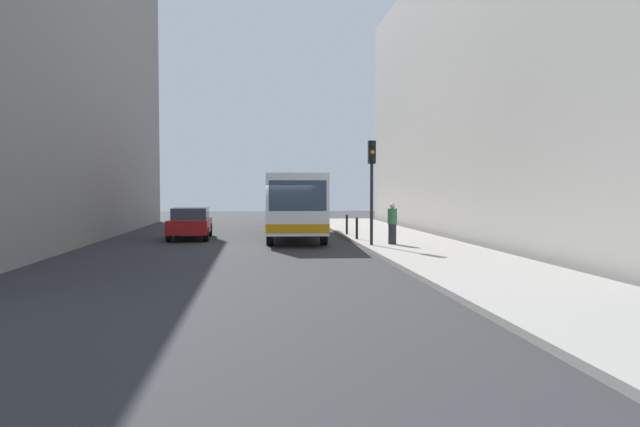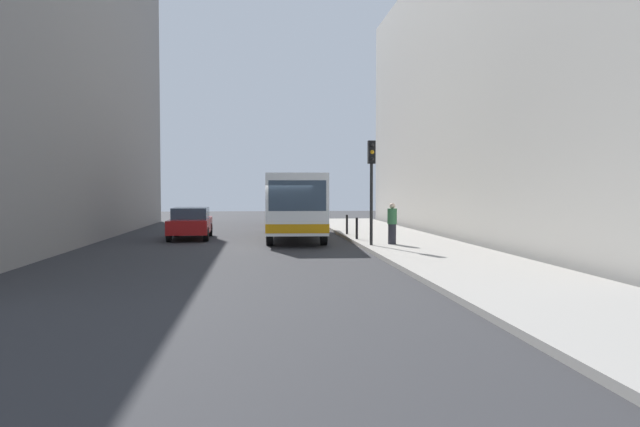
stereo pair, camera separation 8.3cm
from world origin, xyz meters
name	(u,v)px [view 2 (the right image)]	position (x,y,z in m)	size (l,w,h in m)	color
ground_plane	(280,247)	(0.00, 0.00, 0.00)	(80.00, 80.00, 0.00)	#2D2D30
sidewalk	(409,244)	(5.40, 0.00, 0.07)	(4.40, 40.00, 0.15)	#9E9991
building_left	(21,63)	(-11.50, 4.00, 8.04)	(7.00, 32.00, 16.08)	gray
building_right	(510,91)	(11.50, 4.00, 7.21)	(7.00, 32.00, 14.42)	#BCB7AD
bus	(295,202)	(0.91, 4.54, 1.73)	(3.03, 11.13, 3.00)	white
car_beside_bus	(191,222)	(-4.08, 4.30, 0.78)	(1.95, 4.44, 1.48)	maroon
car_behind_bus	(286,213)	(0.91, 14.26, 0.78)	(1.87, 4.40, 1.48)	maroon
traffic_light	(372,173)	(3.55, -1.27, 3.01)	(0.28, 0.33, 4.10)	black
bollard_near	(357,228)	(3.45, 1.57, 0.62)	(0.11, 0.11, 0.95)	black
bollard_mid	(347,224)	(3.45, 4.47, 0.62)	(0.11, 0.11, 0.95)	black
pedestrian_near_signal	(392,224)	(4.46, -0.95, 0.97)	(0.38, 0.38, 1.65)	#26262D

